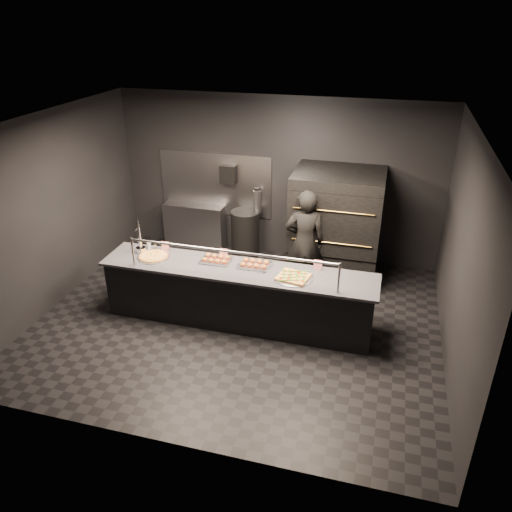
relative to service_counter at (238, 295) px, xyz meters
The scene contains 15 objects.
room 1.03m from the service_counter, 115.57° to the left, with size 6.04×6.00×3.00m.
service_counter is the anchor object (origin of this frame).
pizza_oven 2.30m from the service_counter, 57.73° to the left, with size 1.50×1.23×1.91m.
prep_shelf 2.82m from the service_counter, 124.59° to the left, with size 1.20×0.35×0.90m, color #99999E.
towel_dispenser 2.78m from the service_counter, 110.63° to the left, with size 0.30×0.20×0.35m, color black.
fire_extinguisher 2.50m from the service_counter, 98.30° to the left, with size 0.14×0.14×0.51m.
beer_tap 1.72m from the service_counter, behind, with size 0.15×0.22×0.59m.
round_pizza 1.42m from the service_counter, behind, with size 0.50×0.50×0.03m.
slider_tray_a 0.63m from the service_counter, 158.36° to the left, with size 0.46×0.34×0.07m.
slider_tray_b 0.55m from the service_counter, 34.18° to the left, with size 0.53×0.44×0.07m.
square_pizza 0.98m from the service_counter, ahead, with size 0.54×0.54×0.05m.
condiment_jar 1.62m from the service_counter, 169.50° to the left, with size 0.16×0.07×0.11m.
tent_cards 0.62m from the service_counter, 117.13° to the left, with size 2.52×0.04×0.15m.
trash_bin 2.28m from the service_counter, 103.55° to the left, with size 0.54×0.54×0.90m, color black.
worker 1.48m from the service_counter, 56.54° to the left, with size 0.66×0.43×1.80m, color black.
Camera 1 is at (1.95, -6.13, 4.36)m, focal length 35.00 mm.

